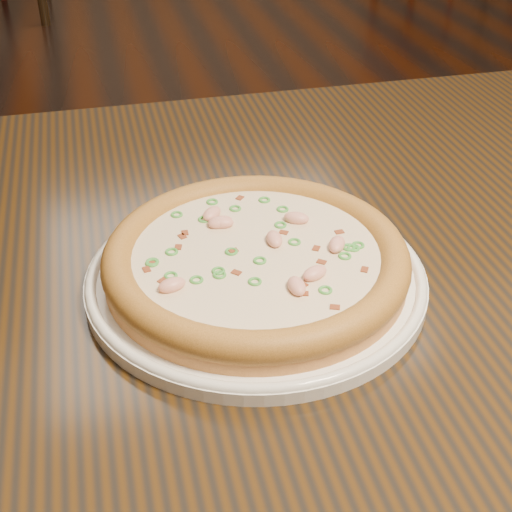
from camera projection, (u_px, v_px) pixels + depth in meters
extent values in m
plane|color=black|center=(412.00, 407.00, 1.54)|extent=(9.00, 9.00, 0.00)
cube|color=black|center=(359.00, 254.00, 0.72)|extent=(1.20, 0.80, 0.04)
cylinder|color=white|center=(256.00, 278.00, 0.64)|extent=(0.31, 0.31, 0.01)
torus|color=white|center=(256.00, 273.00, 0.64)|extent=(0.30, 0.30, 0.01)
cylinder|color=gold|center=(256.00, 264.00, 0.64)|extent=(0.27, 0.27, 0.02)
torus|color=#BE7F37|center=(256.00, 256.00, 0.63)|extent=(0.27, 0.27, 0.03)
cylinder|color=beige|center=(256.00, 254.00, 0.63)|extent=(0.22, 0.22, 0.00)
ellipsoid|color=#F2B29E|center=(296.00, 218.00, 0.67)|extent=(0.03, 0.02, 0.01)
ellipsoid|color=#F2B29E|center=(212.00, 214.00, 0.67)|extent=(0.03, 0.03, 0.01)
ellipsoid|color=#F2B29E|center=(274.00, 239.00, 0.64)|extent=(0.02, 0.02, 0.01)
ellipsoid|color=#F2B29E|center=(315.00, 273.00, 0.59)|extent=(0.03, 0.02, 0.01)
ellipsoid|color=#F2B29E|center=(297.00, 286.00, 0.58)|extent=(0.01, 0.02, 0.01)
ellipsoid|color=#F2B29E|center=(337.00, 244.00, 0.63)|extent=(0.02, 0.03, 0.01)
ellipsoid|color=#F2B29E|center=(221.00, 222.00, 0.66)|extent=(0.03, 0.02, 0.01)
ellipsoid|color=#F2B29E|center=(172.00, 285.00, 0.58)|extent=(0.03, 0.02, 0.01)
ellipsoid|color=#F2B29E|center=(220.00, 222.00, 0.66)|extent=(0.03, 0.02, 0.01)
cube|color=maroon|center=(335.00, 308.00, 0.56)|extent=(0.01, 0.01, 0.00)
cube|color=maroon|center=(364.00, 270.00, 0.60)|extent=(0.01, 0.01, 0.00)
cube|color=maroon|center=(153.00, 264.00, 0.61)|extent=(0.01, 0.01, 0.00)
cube|color=maroon|center=(304.00, 294.00, 0.58)|extent=(0.01, 0.01, 0.00)
cube|color=maroon|center=(147.00, 270.00, 0.61)|extent=(0.01, 0.01, 0.00)
cube|color=maroon|center=(178.00, 248.00, 0.63)|extent=(0.01, 0.01, 0.00)
cube|color=maroon|center=(284.00, 233.00, 0.65)|extent=(0.01, 0.01, 0.00)
cube|color=maroon|center=(240.00, 199.00, 0.71)|extent=(0.01, 0.01, 0.00)
cube|color=maroon|center=(321.00, 263.00, 0.61)|extent=(0.01, 0.01, 0.00)
cube|color=maroon|center=(185.00, 234.00, 0.65)|extent=(0.01, 0.01, 0.00)
cube|color=maroon|center=(339.00, 233.00, 0.65)|extent=(0.01, 0.01, 0.00)
cube|color=maroon|center=(303.00, 286.00, 0.59)|extent=(0.01, 0.01, 0.00)
cube|color=maroon|center=(221.00, 223.00, 0.67)|extent=(0.01, 0.01, 0.00)
cube|color=maroon|center=(316.00, 249.00, 0.63)|extent=(0.01, 0.01, 0.00)
cube|color=maroon|center=(236.00, 273.00, 0.60)|extent=(0.01, 0.01, 0.00)
cube|color=maroon|center=(233.00, 251.00, 0.63)|extent=(0.01, 0.01, 0.00)
cube|color=maroon|center=(182.00, 237.00, 0.65)|extent=(0.01, 0.01, 0.00)
cube|color=maroon|center=(163.00, 281.00, 0.59)|extent=(0.01, 0.01, 0.00)
torus|color=green|center=(294.00, 242.00, 0.64)|extent=(0.01, 0.01, 0.00)
torus|color=green|center=(218.00, 271.00, 0.60)|extent=(0.02, 0.02, 0.00)
torus|color=green|center=(171.00, 276.00, 0.60)|extent=(0.01, 0.01, 0.00)
torus|color=green|center=(204.00, 219.00, 0.67)|extent=(0.01, 0.01, 0.00)
torus|color=green|center=(325.00, 290.00, 0.58)|extent=(0.01, 0.01, 0.00)
torus|color=green|center=(264.00, 200.00, 0.70)|extent=(0.01, 0.01, 0.00)
torus|color=green|center=(152.00, 262.00, 0.61)|extent=(0.01, 0.01, 0.00)
torus|color=green|center=(358.00, 245.00, 0.64)|extent=(0.01, 0.01, 0.00)
torus|color=green|center=(219.00, 275.00, 0.60)|extent=(0.02, 0.02, 0.00)
torus|color=green|center=(231.00, 252.00, 0.63)|extent=(0.02, 0.02, 0.00)
torus|color=green|center=(354.00, 248.00, 0.63)|extent=(0.01, 0.01, 0.00)
torus|color=green|center=(235.00, 209.00, 0.69)|extent=(0.01, 0.01, 0.00)
torus|color=green|center=(283.00, 209.00, 0.69)|extent=(0.02, 0.02, 0.00)
torus|color=green|center=(349.00, 248.00, 0.63)|extent=(0.02, 0.02, 0.00)
torus|color=green|center=(172.00, 252.00, 0.63)|extent=(0.01, 0.01, 0.00)
torus|color=green|center=(280.00, 225.00, 0.66)|extent=(0.02, 0.02, 0.00)
torus|color=green|center=(152.00, 263.00, 0.61)|extent=(0.01, 0.01, 0.00)
torus|color=green|center=(197.00, 280.00, 0.59)|extent=(0.01, 0.01, 0.00)
torus|color=green|center=(177.00, 215.00, 0.68)|extent=(0.01, 0.01, 0.00)
torus|color=green|center=(260.00, 261.00, 0.62)|extent=(0.02, 0.02, 0.00)
torus|color=green|center=(345.00, 256.00, 0.62)|extent=(0.01, 0.01, 0.00)
torus|color=green|center=(255.00, 282.00, 0.59)|extent=(0.02, 0.02, 0.00)
torus|color=green|center=(212.00, 202.00, 0.70)|extent=(0.01, 0.01, 0.00)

